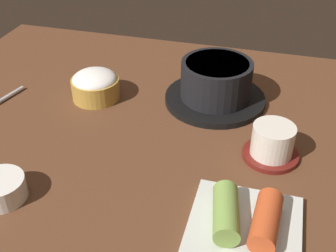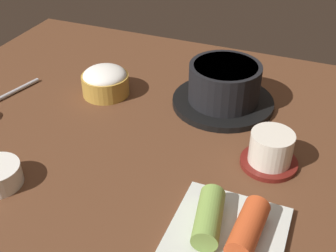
# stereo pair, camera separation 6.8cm
# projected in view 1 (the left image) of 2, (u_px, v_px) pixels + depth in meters

# --- Properties ---
(dining_table) EXTENTS (1.00, 0.76, 0.02)m
(dining_table) POSITION_uv_depth(u_px,v_px,m) (160.00, 137.00, 0.76)
(dining_table) COLOR #56331E
(dining_table) RESTS_ON ground
(stone_pot) EXTENTS (0.19, 0.19, 0.08)m
(stone_pot) POSITION_uv_depth(u_px,v_px,m) (216.00, 84.00, 0.81)
(stone_pot) COLOR black
(stone_pot) RESTS_ON dining_table
(rice_bowl) EXTENTS (0.09, 0.09, 0.06)m
(rice_bowl) POSITION_uv_depth(u_px,v_px,m) (95.00, 85.00, 0.83)
(rice_bowl) COLOR #B78C38
(rice_bowl) RESTS_ON dining_table
(tea_cup_with_saucer) EXTENTS (0.09, 0.09, 0.06)m
(tea_cup_with_saucer) POSITION_uv_depth(u_px,v_px,m) (272.00, 143.00, 0.68)
(tea_cup_with_saucer) COLOR maroon
(tea_cup_with_saucer) RESTS_ON dining_table
(kimchi_plate) EXTENTS (0.15, 0.15, 0.04)m
(kimchi_plate) POSITION_uv_depth(u_px,v_px,m) (245.00, 222.00, 0.56)
(kimchi_plate) COLOR silver
(kimchi_plate) RESTS_ON dining_table
(side_bowl_near) EXTENTS (0.07, 0.07, 0.03)m
(side_bowl_near) POSITION_uv_depth(u_px,v_px,m) (1.00, 188.00, 0.61)
(side_bowl_near) COLOR white
(side_bowl_near) RESTS_ON dining_table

